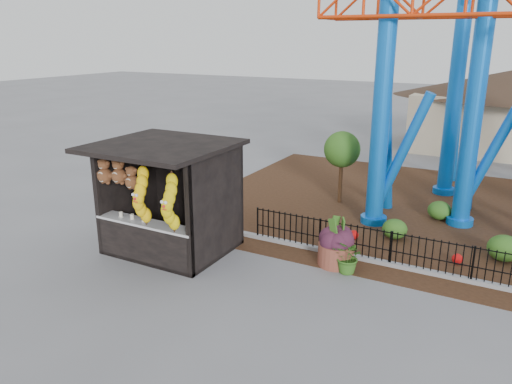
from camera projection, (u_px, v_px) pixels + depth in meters
The scene contains 9 objects.
ground at pixel (242, 290), 12.03m from camera, with size 120.00×120.00×0.00m, color slate.
mulch_bed at pixel (462, 217), 16.91m from camera, with size 18.00×12.00×0.02m, color #331E11.
curb at pixel (437, 274), 12.70m from camera, with size 18.00×0.18×0.12m, color gray.
prize_booth at pixel (165, 201), 13.72m from camera, with size 3.50×3.40×3.12m.
picket_fence at pixel (477, 266), 12.16m from camera, with size 12.20×0.06×1.00m, color black, non-canonical shape.
terracotta_planter at pixel (336, 254), 13.28m from camera, with size 0.95×0.95×0.61m, color brown.
planter_foliage at pixel (337, 232), 13.10m from camera, with size 0.70×0.70×0.64m, color #371626.
potted_plant at pixel (349, 257), 12.76m from camera, with size 0.82×0.71×0.91m, color #215F1C.
landscaping at pixel (485, 237), 14.36m from camera, with size 7.43×4.13×0.71m.
Camera 1 is at (5.46, -9.32, 5.82)m, focal length 35.00 mm.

